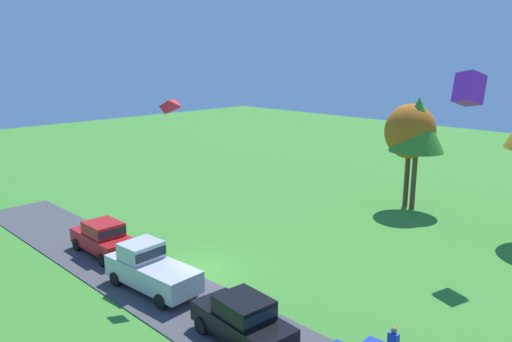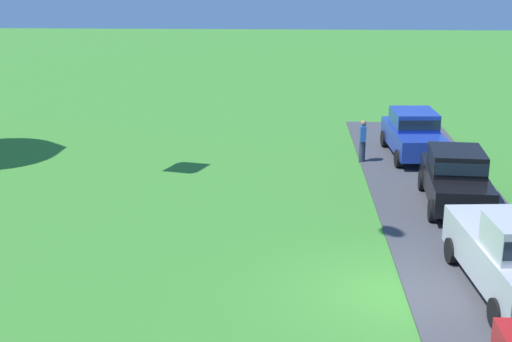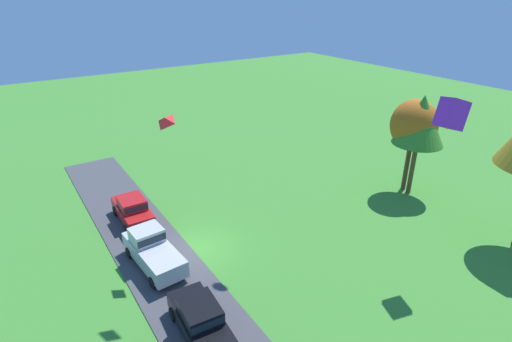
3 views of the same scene
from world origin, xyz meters
TOP-DOWN VIEW (x-y plane):
  - ground_plane at (0.00, 0.00)m, footprint 120.00×120.00m
  - pavement_strip at (0.00, -2.71)m, footprint 36.00×4.40m
  - car_sedan_near_entrance at (-5.36, -2.50)m, footprint 4.42×1.99m
  - car_pickup_by_flagpole at (0.02, -3.03)m, footprint 5.12×2.33m
  - car_sedan_far_end at (6.34, -3.05)m, footprint 4.52×2.22m
  - tree_left_of_center at (1.78, 17.56)m, footprint 3.53×3.53m
  - tree_far_left at (2.42, 17.38)m, footprint 3.77×3.77m
  - kite_diamond_high_left at (-0.34, -1.37)m, footprint 1.17×1.22m
  - kite_box_trailing_tail at (8.37, 10.86)m, footprint 1.48×1.79m

SIDE VIEW (x-z plane):
  - ground_plane at x=0.00m, z-range 0.00..0.00m
  - pavement_strip at x=0.00m, z-range 0.00..0.06m
  - car_sedan_near_entrance at x=-5.36m, z-range 0.12..1.96m
  - car_sedan_far_end at x=6.34m, z-range 0.12..1.96m
  - car_pickup_by_flagpole at x=0.02m, z-range 0.04..2.18m
  - tree_left_of_center at x=1.78m, z-range 1.75..9.21m
  - tree_far_left at x=2.42m, z-range 2.05..10.01m
  - kite_diamond_high_left at x=-0.34m, z-range 8.20..8.92m
  - kite_box_trailing_tail at x=8.37m, z-range 8.14..10.07m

